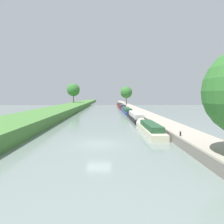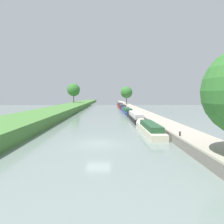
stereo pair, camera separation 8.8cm
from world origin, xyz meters
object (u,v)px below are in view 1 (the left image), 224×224
narrowboat_red (120,105)px  person_walking (126,103)px  narrowboat_blue (126,110)px  mooring_bollard_near (180,134)px  narrowboat_black (135,116)px  mooring_bollard_far (123,103)px  narrowboat_maroon (122,107)px  narrowboat_cream (149,128)px

narrowboat_red → person_walking: person_walking is taller
narrowboat_blue → person_walking: 28.75m
person_walking → narrowboat_red: bearing=127.4°
person_walking → mooring_bollard_near: size_ratio=3.69×
narrowboat_black → mooring_bollard_far: size_ratio=34.12×
narrowboat_blue → narrowboat_maroon: size_ratio=1.15×
narrowboat_black → mooring_bollard_far: 56.49m
narrowboat_black → narrowboat_blue: size_ratio=0.93×
narrowboat_cream → narrowboat_maroon: (-0.05, 48.15, 0.03)m
narrowboat_cream → mooring_bollard_far: size_ratio=26.01×
narrowboat_blue → narrowboat_maroon: narrowboat_maroon is taller
mooring_bollard_near → mooring_bollard_far: bearing=90.0°
narrowboat_black → narrowboat_blue: 17.45m
narrowboat_red → mooring_bollard_near: bearing=-88.5°
narrowboat_red → mooring_bollard_far: bearing=74.6°
narrowboat_cream → narrowboat_maroon: size_ratio=0.82×
narrowboat_cream → mooring_bollard_far: narrowboat_cream is taller
narrowboat_black → narrowboat_blue: (-0.03, 17.45, -0.09)m
narrowboat_blue → mooring_bollard_near: size_ratio=36.62×
narrowboat_cream → mooring_bollard_near: (1.78, -6.58, 0.50)m
narrowboat_cream → narrowboat_blue: bearing=90.1°
narrowboat_blue → narrowboat_maroon: (-0.01, 16.95, 0.05)m
narrowboat_blue → narrowboat_red: size_ratio=1.10×
mooring_bollard_far → mooring_bollard_near: bearing=-90.0°
narrowboat_blue → mooring_bollard_far: bearing=87.3°
narrowboat_blue → narrowboat_red: 32.18m
person_walking → mooring_bollard_near: bearing=-90.7°
narrowboat_cream → person_walking: person_walking is taller
narrowboat_maroon → narrowboat_black: bearing=-89.9°
narrowboat_black → narrowboat_red: size_ratio=1.02×
narrowboat_cream → narrowboat_maroon: narrowboat_maroon is taller
narrowboat_blue → mooring_bollard_far: 39.06m
narrowboat_blue → person_walking: bearing=84.7°
narrowboat_cream → person_walking: (2.63, 59.81, 1.15)m
narrowboat_red → mooring_bollard_far: 7.11m
narrowboat_black → person_walking: bearing=86.7°
person_walking → mooring_bollard_near: (-0.85, -66.39, -0.65)m
narrowboat_red → mooring_bollard_near: narrowboat_red is taller
narrowboat_maroon → mooring_bollard_far: narrowboat_maroon is taller
narrowboat_maroon → mooring_bollard_near: (1.82, -54.73, 0.47)m
narrowboat_red → narrowboat_cream: bearing=-89.9°
narrowboat_black → person_walking: 46.14m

